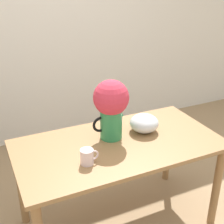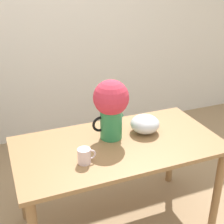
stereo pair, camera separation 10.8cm
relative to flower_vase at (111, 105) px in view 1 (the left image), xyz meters
name	(u,v)px [view 1 (the left image)]	position (x,y,z in m)	size (l,w,h in m)	color
wall_back	(46,26)	(-0.04, 1.56, 0.30)	(8.00, 0.05, 2.60)	silver
table	(119,155)	(0.01, -0.10, -0.36)	(1.46, 0.77, 0.73)	olive
flower_vase	(111,105)	(0.00, 0.00, 0.00)	(0.27, 0.25, 0.44)	#2D844C
coffee_mug	(87,157)	(-0.28, -0.24, -0.21)	(0.12, 0.08, 0.10)	silver
white_bowl	(144,123)	(0.27, -0.02, -0.19)	(0.22, 0.22, 0.13)	silver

